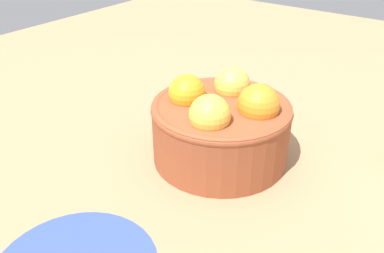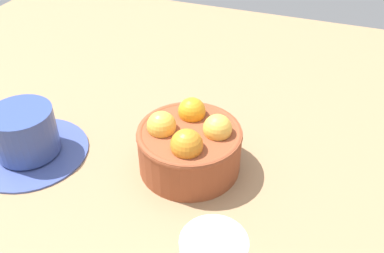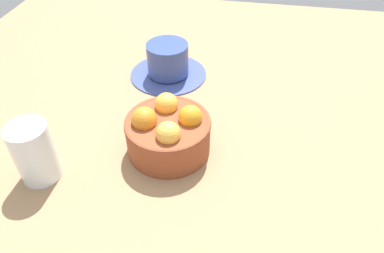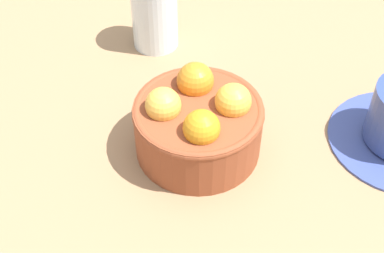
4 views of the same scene
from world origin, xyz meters
TOP-DOWN VIEW (x-y plane):
  - ground_plane at (0.00, 0.00)cm, footprint 134.17×117.95cm
  - terracotta_bowl at (-0.00, 0.03)cm, footprint 14.28×14.28cm

SIDE VIEW (x-z plane):
  - ground_plane at x=0.00cm, z-range -3.20..0.00cm
  - terracotta_bowl at x=0.00cm, z-range -0.48..8.55cm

